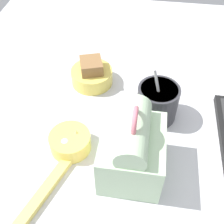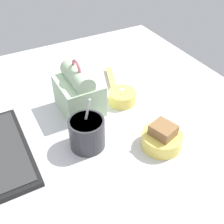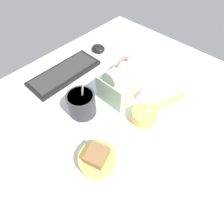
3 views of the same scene
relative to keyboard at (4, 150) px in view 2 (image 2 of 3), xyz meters
The scene contains 7 objects.
desk_surface 35.77cm from the keyboard, 101.11° to the right, with size 140.00×110.00×2.00cm.
keyboard is the anchor object (origin of this frame).
lunch_bag 30.70cm from the keyboard, 72.86° to the right, with size 16.16×13.83×19.73cm.
soup_cup 25.59cm from the keyboard, 110.42° to the right, with size 10.81×10.81×16.46cm.
bento_bowl_sandwich 47.87cm from the keyboard, 114.40° to the right, with size 12.49×12.49×8.11cm.
bento_bowl_snacks 44.24cm from the keyboard, 83.27° to the right, with size 10.07×10.07×5.38cm.
chopstick_case 49.99cm from the keyboard, 68.87° to the right, with size 20.05×9.04×1.60cm.
Camera 2 is at (-59.28, 33.65, 65.19)cm, focal length 45.00 mm.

